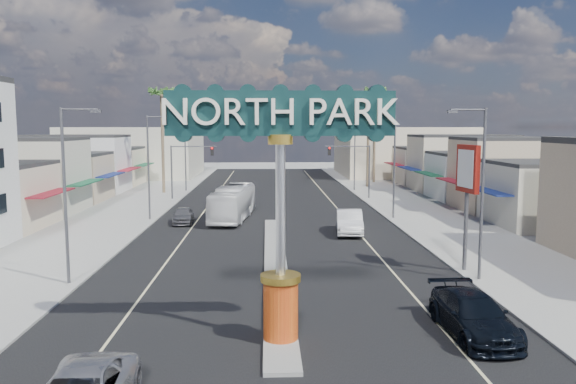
{
  "coord_description": "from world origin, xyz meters",
  "views": [
    {
      "loc": [
        -0.5,
        -18.24,
        8.02
      ],
      "look_at": [
        0.61,
        10.82,
        4.65
      ],
      "focal_mm": 35.0,
      "sensor_mm": 36.0,
      "label": 1
    }
  ],
  "objects": [
    {
      "name": "storefront_row_left",
      "position": [
        -24.0,
        43.0,
        3.0
      ],
      "size": [
        12.0,
        42.0,
        6.0
      ],
      "primitive_type": "cube",
      "color": "beige",
      "rests_on": "ground"
    },
    {
      "name": "streetlight_r_mid",
      "position": [
        10.43,
        30.0,
        5.07
      ],
      "size": [
        2.03,
        0.22,
        9.0
      ],
      "color": "#47474C",
      "rests_on": "ground"
    },
    {
      "name": "backdrop_far_left",
      "position": [
        -22.0,
        75.0,
        4.0
      ],
      "size": [
        20.0,
        20.0,
        8.0
      ],
      "primitive_type": "cube",
      "color": "#B7B29E",
      "rests_on": "ground"
    },
    {
      "name": "bank_pylon_sign",
      "position": [
        10.49,
        11.93,
        5.38
      ],
      "size": [
        0.56,
        2.19,
        6.95
      ],
      "rotation": [
        0.0,
        0.0,
        0.13
      ],
      "color": "#47474C",
      "rests_on": "sidewalk_right"
    },
    {
      "name": "palm_right_mid",
      "position": [
        13.0,
        56.0,
        10.6
      ],
      "size": [
        2.6,
        2.6,
        12.1
      ],
      "color": "brown",
      "rests_on": "ground"
    },
    {
      "name": "streetlight_r_far",
      "position": [
        10.43,
        52.0,
        5.07
      ],
      "size": [
        2.03,
        0.22,
        9.0
      ],
      "color": "#47474C",
      "rests_on": "ground"
    },
    {
      "name": "gateway_sign",
      "position": [
        0.0,
        1.98,
        5.93
      ],
      "size": [
        8.2,
        1.5,
        9.15
      ],
      "color": "red",
      "rests_on": "median_island"
    },
    {
      "name": "suv_right",
      "position": [
        7.48,
        2.48,
        0.79
      ],
      "size": [
        2.43,
        5.55,
        1.59
      ],
      "primitive_type": "imported",
      "rotation": [
        0.0,
        0.0,
        0.04
      ],
      "color": "black",
      "rests_on": "ground"
    },
    {
      "name": "streetlight_l_far",
      "position": [
        -10.43,
        52.0,
        5.07
      ],
      "size": [
        2.03,
        0.22,
        9.0
      ],
      "color": "#47474C",
      "rests_on": "ground"
    },
    {
      "name": "city_bus",
      "position": [
        -3.45,
        30.41,
        1.47
      ],
      "size": [
        3.67,
        10.74,
        2.93
      ],
      "primitive_type": "imported",
      "rotation": [
        0.0,
        0.0,
        -0.12
      ],
      "color": "white",
      "rests_on": "ground"
    },
    {
      "name": "palm_right_far",
      "position": [
        15.0,
        62.0,
        12.39
      ],
      "size": [
        2.6,
        2.6,
        14.1
      ],
      "color": "brown",
      "rests_on": "ground"
    },
    {
      "name": "traffic_signal_right",
      "position": [
        9.18,
        43.99,
        4.27
      ],
      "size": [
        5.09,
        0.45,
        6.0
      ],
      "color": "#47474C",
      "rests_on": "ground"
    },
    {
      "name": "car_parked_right",
      "position": [
        5.75,
        23.45,
        0.89
      ],
      "size": [
        2.43,
        5.57,
        1.78
      ],
      "primitive_type": "imported",
      "rotation": [
        0.0,
        0.0,
        -0.1
      ],
      "color": "silver",
      "rests_on": "ground"
    },
    {
      "name": "median_island",
      "position": [
        0.0,
        14.0,
        0.08
      ],
      "size": [
        1.3,
        30.0,
        0.16
      ],
      "primitive_type": "cube",
      "color": "gray",
      "rests_on": "ground"
    },
    {
      "name": "backdrop_far_right",
      "position": [
        22.0,
        75.0,
        4.0
      ],
      "size": [
        20.0,
        20.0,
        8.0
      ],
      "primitive_type": "cube",
      "color": "beige",
      "rests_on": "ground"
    },
    {
      "name": "road",
      "position": [
        0.0,
        30.0,
        0.01
      ],
      "size": [
        20.0,
        120.0,
        0.01
      ],
      "primitive_type": "cube",
      "color": "black",
      "rests_on": "ground"
    },
    {
      "name": "car_parked_left",
      "position": [
        -7.5,
        28.4,
        0.69
      ],
      "size": [
        1.85,
        4.13,
        1.38
      ],
      "primitive_type": "imported",
      "rotation": [
        0.0,
        0.0,
        0.06
      ],
      "color": "#5E5F63",
      "rests_on": "ground"
    },
    {
      "name": "streetlight_r_near",
      "position": [
        10.43,
        10.0,
        5.07
      ],
      "size": [
        2.03,
        0.22,
        9.0
      ],
      "color": "#47474C",
      "rests_on": "ground"
    },
    {
      "name": "ground",
      "position": [
        0.0,
        30.0,
        0.0
      ],
      "size": [
        160.0,
        160.0,
        0.0
      ],
      "primitive_type": "plane",
      "color": "gray",
      "rests_on": "ground"
    },
    {
      "name": "sidewalk_right",
      "position": [
        14.0,
        30.0,
        0.06
      ],
      "size": [
        8.0,
        120.0,
        0.12
      ],
      "primitive_type": "cube",
      "color": "gray",
      "rests_on": "ground"
    },
    {
      "name": "streetlight_l_mid",
      "position": [
        -10.43,
        30.0,
        5.07
      ],
      "size": [
        2.03,
        0.22,
        9.0
      ],
      "color": "#47474C",
      "rests_on": "ground"
    },
    {
      "name": "storefront_row_right",
      "position": [
        24.0,
        43.0,
        3.0
      ],
      "size": [
        12.0,
        42.0,
        6.0
      ],
      "primitive_type": "cube",
      "color": "#B7B29E",
      "rests_on": "ground"
    },
    {
      "name": "palm_left_far",
      "position": [
        -13.0,
        50.0,
        11.5
      ],
      "size": [
        2.6,
        2.6,
        13.1
      ],
      "color": "brown",
      "rests_on": "ground"
    },
    {
      "name": "streetlight_l_near",
      "position": [
        -10.43,
        10.0,
        5.07
      ],
      "size": [
        2.03,
        0.22,
        9.0
      ],
      "color": "#47474C",
      "rests_on": "ground"
    },
    {
      "name": "sidewalk_left",
      "position": [
        -14.0,
        30.0,
        0.06
      ],
      "size": [
        8.0,
        120.0,
        0.12
      ],
      "primitive_type": "cube",
      "color": "gray",
      "rests_on": "ground"
    },
    {
      "name": "traffic_signal_left",
      "position": [
        -9.18,
        43.99,
        4.27
      ],
      "size": [
        5.09,
        0.45,
        6.0
      ],
      "color": "#47474C",
      "rests_on": "ground"
    }
  ]
}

